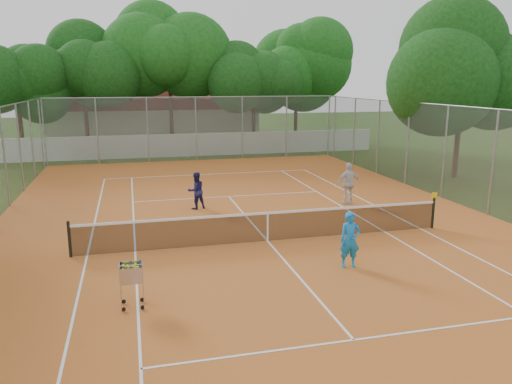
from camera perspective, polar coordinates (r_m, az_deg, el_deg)
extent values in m
plane|color=#1F3A0F|center=(16.00, 1.32, -5.70)|extent=(120.00, 120.00, 0.00)
cube|color=#BD6324|center=(15.99, 1.32, -5.66)|extent=(18.00, 34.00, 0.02)
cube|color=white|center=(15.99, 1.32, -5.62)|extent=(10.98, 23.78, 0.01)
cube|color=black|center=(15.84, 1.33, -3.95)|extent=(11.88, 0.10, 0.98)
cube|color=slate|center=(15.48, 1.36, 1.34)|extent=(18.00, 34.00, 4.00)
cube|color=white|center=(34.14, -7.25, 5.37)|extent=(26.00, 0.30, 1.50)
cube|color=beige|center=(43.76, -11.57, 8.72)|extent=(16.40, 9.00, 4.40)
cube|color=#0D350E|center=(36.85, -8.03, 12.51)|extent=(29.00, 19.00, 10.00)
imported|color=#1778C5|center=(13.85, 10.68, -5.40)|extent=(0.61, 0.44, 1.55)
imported|color=navy|center=(19.90, -6.87, 0.16)|extent=(0.86, 0.76, 1.48)
imported|color=silver|center=(20.86, 10.55, 0.97)|extent=(1.02, 0.43, 1.73)
cube|color=#B5B4BB|center=(11.71, -14.01, -10.16)|extent=(0.64, 0.64, 1.11)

